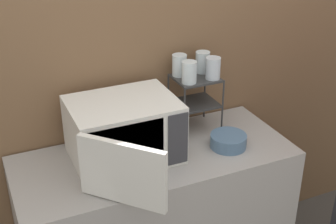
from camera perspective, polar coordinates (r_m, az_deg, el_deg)
wall_back at (r=2.56m, az=-4.73°, el=5.44°), size 8.00×0.06×2.60m
microwave at (r=2.33m, az=-5.41°, el=-2.40°), size 0.55×0.72×0.31m
dish_rack at (r=2.58m, az=3.36°, el=2.45°), size 0.24×0.22×0.31m
glass_front_left at (r=2.45m, az=2.60°, el=4.87°), size 0.08×0.08×0.12m
glass_back_right at (r=2.60m, az=4.24°, el=6.09°), size 0.08×0.08×0.12m
glass_front_right at (r=2.52m, az=5.51°, el=5.35°), size 0.08×0.08×0.12m
glass_back_left at (r=2.55m, az=1.40°, el=5.73°), size 0.08×0.08×0.12m
bowl at (r=2.50m, az=7.36°, el=-3.53°), size 0.19×0.19×0.07m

